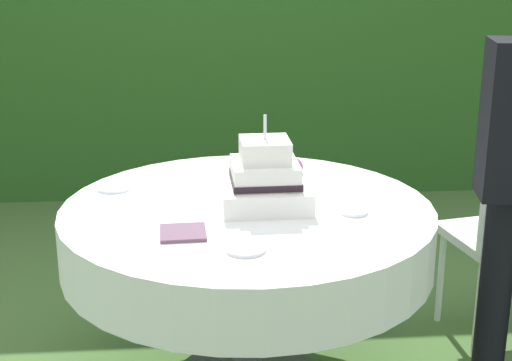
# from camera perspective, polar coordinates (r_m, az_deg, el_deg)

# --- Properties ---
(foliage_hedge) EXTENTS (5.08, 0.53, 2.39)m
(foliage_hedge) POSITION_cam_1_polar(r_m,az_deg,el_deg) (5.27, -2.66, 12.10)
(foliage_hedge) COLOR #28561E
(foliage_hedge) RESTS_ON ground_plane
(cake_table) EXTENTS (1.41, 1.41, 0.76)m
(cake_table) POSITION_cam_1_polar(r_m,az_deg,el_deg) (2.89, -0.66, -4.14)
(cake_table) COLOR #4C4C51
(cake_table) RESTS_ON ground_plane
(wedding_cake) EXTENTS (0.34, 0.34, 0.35)m
(wedding_cake) POSITION_cam_1_polar(r_m,az_deg,el_deg) (2.84, 0.74, 0.03)
(wedding_cake) COLOR white
(wedding_cake) RESTS_ON cake_table
(serving_plate_near) EXTENTS (0.10, 0.10, 0.01)m
(serving_plate_near) POSITION_cam_1_polar(r_m,az_deg,el_deg) (2.80, 7.35, -2.35)
(serving_plate_near) COLOR white
(serving_plate_near) RESTS_ON cake_table
(serving_plate_far) EXTENTS (0.13, 0.13, 0.01)m
(serving_plate_far) POSITION_cam_1_polar(r_m,az_deg,el_deg) (2.45, -0.80, -5.17)
(serving_plate_far) COLOR white
(serving_plate_far) RESTS_ON cake_table
(serving_plate_left) EXTENTS (0.14, 0.14, 0.01)m
(serving_plate_left) POSITION_cam_1_polar(r_m,az_deg,el_deg) (3.09, -10.64, -0.53)
(serving_plate_left) COLOR white
(serving_plate_left) RESTS_ON cake_table
(napkin_stack) EXTENTS (0.16, 0.16, 0.01)m
(napkin_stack) POSITION_cam_1_polar(r_m,az_deg,el_deg) (2.60, -5.52, -3.93)
(napkin_stack) COLOR #6B4C60
(napkin_stack) RESTS_ON cake_table
(garden_chair) EXTENTS (0.47, 0.47, 0.89)m
(garden_chair) POSITION_cam_1_polar(r_m,az_deg,el_deg) (3.41, 18.44, -3.41)
(garden_chair) COLOR white
(garden_chair) RESTS_ON ground_plane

